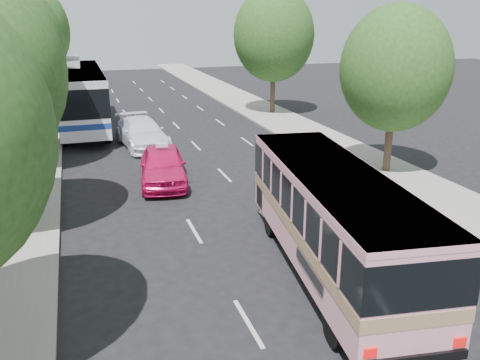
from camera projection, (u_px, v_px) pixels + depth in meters
name	position (u px, v px, depth m)	size (l,w,h in m)	color
ground	(286.00, 275.00, 15.21)	(120.00, 120.00, 0.00)	black
sidewalk_left	(28.00, 141.00, 30.74)	(4.00, 90.00, 0.15)	#9E998E
sidewalk_right	(286.00, 123.00, 35.75)	(4.00, 90.00, 0.12)	#9E998E
tree_left_d	(17.00, 45.00, 30.74)	(5.52, 5.52, 8.60)	#38281E
tree_left_e	(27.00, 27.00, 37.75)	(6.30, 6.30, 9.82)	#38281E
tree_left_f	(31.00, 30.00, 45.05)	(5.88, 5.88, 9.16)	#38281E
tree_right_near	(398.00, 64.00, 23.33)	(5.10, 5.10, 7.95)	#38281E
tree_right_far	(275.00, 32.00, 37.57)	(6.00, 6.00, 9.35)	#38281E
pink_bus	(333.00, 211.00, 14.73)	(3.85, 10.22, 3.18)	pink
pink_taxi	(163.00, 165.00, 23.12)	(2.03, 5.04, 1.72)	#DD135E
white_pickup	(142.00, 133.00, 29.51)	(2.30, 5.65, 1.64)	white
tour_coach_front	(81.00, 93.00, 33.67)	(2.86, 13.21, 3.95)	white
tour_coach_rear	(63.00, 81.00, 39.78)	(3.08, 13.29, 3.96)	silver
taxi_roof_sign	(162.00, 145.00, 22.82)	(0.55, 0.18, 0.18)	silver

